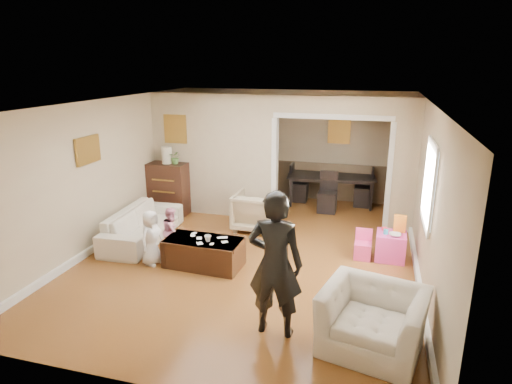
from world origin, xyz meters
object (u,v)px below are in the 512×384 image
(coffee_cup, at_px, (208,238))
(dresser, at_px, (169,189))
(dining_table, at_px, (331,189))
(child_toddler, at_px, (277,233))
(child_kneel_a, at_px, (151,238))
(armchair_back, at_px, (256,211))
(cyan_cup, at_px, (386,232))
(table_lamp, at_px, (167,155))
(play_table, at_px, (391,246))
(sofa, at_px, (143,225))
(adult_person, at_px, (275,264))
(coffee_table, at_px, (204,253))
(armchair_front, at_px, (373,320))
(child_kneel_b, at_px, (172,231))

(coffee_cup, bearing_deg, dresser, 128.50)
(dining_table, height_order, child_toddler, child_toddler)
(child_kneel_a, distance_m, child_toddler, 2.10)
(dresser, bearing_deg, coffee_cup, -51.50)
(armchair_back, xyz_separation_m, cyan_cup, (2.47, -0.78, 0.13))
(table_lamp, height_order, play_table, table_lamp)
(child_kneel_a, bearing_deg, cyan_cup, -59.06)
(sofa, relative_size, child_toddler, 2.60)
(sofa, height_order, child_kneel_a, child_kneel_a)
(dresser, bearing_deg, sofa, -82.80)
(dresser, distance_m, adult_person, 4.93)
(armchair_back, distance_m, play_table, 2.68)
(armchair_back, bearing_deg, child_toddler, 123.35)
(coffee_cup, height_order, cyan_cup, coffee_cup)
(coffee_table, distance_m, play_table, 3.14)
(dresser, relative_size, dining_table, 0.57)
(armchair_front, xyz_separation_m, dresser, (-4.40, 3.72, 0.20))
(armchair_back, height_order, armchair_front, armchair_back)
(sofa, distance_m, play_table, 4.47)
(coffee_table, relative_size, adult_person, 0.68)
(armchair_front, bearing_deg, child_kneel_b, 165.28)
(table_lamp, xyz_separation_m, child_kneel_a, (0.85, -2.37, -0.86))
(table_lamp, distance_m, child_kneel_b, 2.34)
(armchair_back, bearing_deg, coffee_cup, 82.87)
(armchair_front, bearing_deg, play_table, 97.72)
(sofa, xyz_separation_m, coffee_cup, (1.62, -0.78, 0.22))
(armchair_front, height_order, table_lamp, table_lamp)
(armchair_front, height_order, coffee_cup, armchair_front)
(armchair_front, xyz_separation_m, adult_person, (-1.16, 0.02, 0.55))
(dresser, distance_m, child_toddler, 3.13)
(dresser, distance_m, coffee_cup, 2.90)
(child_kneel_a, relative_size, child_kneel_b, 1.09)
(dresser, bearing_deg, dining_table, 27.08)
(armchair_back, distance_m, dresser, 2.12)
(coffee_cup, xyz_separation_m, child_kneel_b, (-0.80, 0.35, -0.09))
(armchair_front, bearing_deg, table_lamp, 152.98)
(table_lamp, xyz_separation_m, child_toddler, (2.75, -1.47, -0.92))
(armchair_front, height_order, play_table, armchair_front)
(cyan_cup, height_order, child_kneel_b, child_kneel_b)
(armchair_front, distance_m, adult_person, 1.29)
(cyan_cup, bearing_deg, play_table, 26.57)
(table_lamp, bearing_deg, dining_table, 27.08)
(sofa, height_order, coffee_table, sofa)
(coffee_table, relative_size, child_kneel_b, 1.47)
(cyan_cup, distance_m, child_kneel_b, 3.62)
(table_lamp, distance_m, adult_person, 4.93)
(adult_person, bearing_deg, coffee_cup, -43.99)
(dining_table, distance_m, child_kneel_a, 4.76)
(child_kneel_a, bearing_deg, child_toddler, -51.59)
(child_kneel_b, bearing_deg, armchair_back, -51.96)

